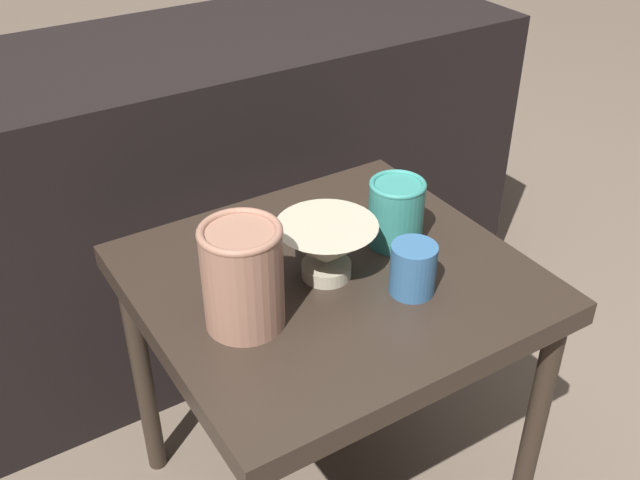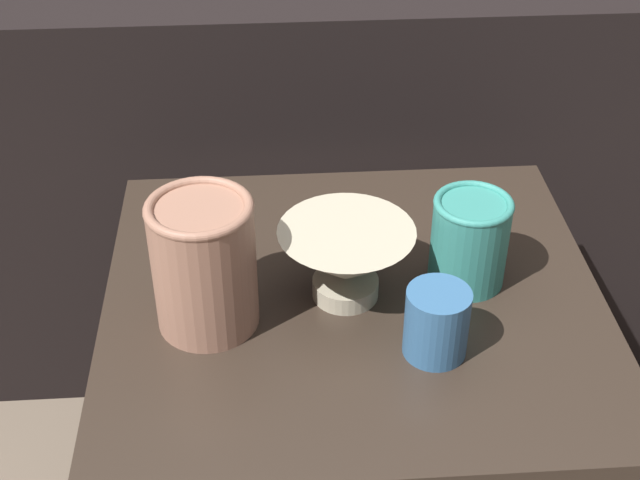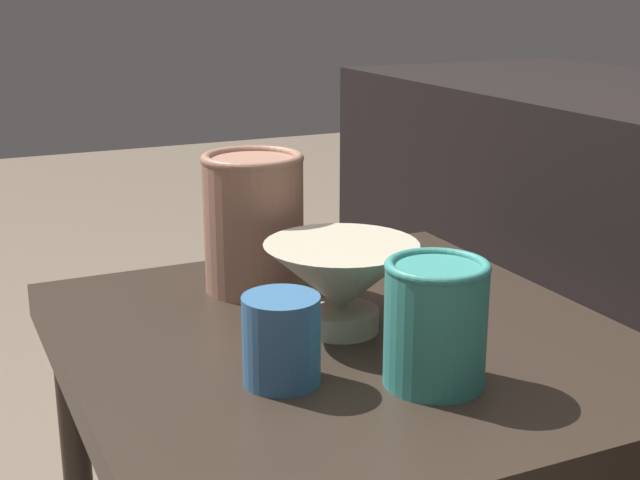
% 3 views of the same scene
% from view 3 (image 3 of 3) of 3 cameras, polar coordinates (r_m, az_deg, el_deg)
% --- Properties ---
extents(table, '(0.60, 0.56, 0.53)m').
position_cam_3_polar(table, '(0.95, 1.60, -9.48)').
color(table, '#2D231C').
rests_on(table, ground_plane).
extents(bowl, '(0.16, 0.16, 0.09)m').
position_cam_3_polar(bowl, '(0.92, 1.52, -2.54)').
color(bowl, '#B2A88E').
rests_on(bowl, table).
extents(vase_textured_left, '(0.12, 0.12, 0.16)m').
position_cam_3_polar(vase_textured_left, '(1.04, -4.28, 1.29)').
color(vase_textured_left, '#996B56').
rests_on(vase_textured_left, table).
extents(vase_colorful_right, '(0.09, 0.09, 0.12)m').
position_cam_3_polar(vase_colorful_right, '(0.80, 7.40, -5.17)').
color(vase_colorful_right, teal).
rests_on(vase_colorful_right, table).
extents(cup, '(0.07, 0.07, 0.08)m').
position_cam_3_polar(cup, '(0.80, -2.49, -6.39)').
color(cup, '#33608E').
rests_on(cup, table).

